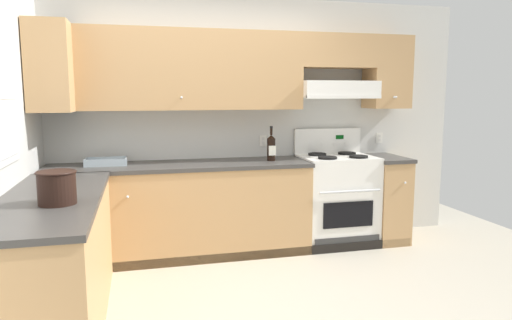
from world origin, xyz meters
TOP-DOWN VIEW (x-y plane):
  - ground_plane at (0.00, 0.00)m, footprint 7.04×7.04m
  - wall_back at (0.39, 1.53)m, footprint 4.68×0.57m
  - counter_back_run at (-0.03, 1.24)m, footprint 3.60×0.65m
  - counter_left_run at (-1.24, -0.00)m, footprint 0.63×1.91m
  - stove at (1.33, 1.25)m, footprint 0.76×0.62m
  - wine_bottle at (0.60, 1.23)m, footprint 0.08×0.09m
  - bowl at (-0.98, 1.32)m, footprint 0.38×0.22m
  - bucket at (-1.16, -0.25)m, footprint 0.24×0.24m

SIDE VIEW (x-z plane):
  - ground_plane at x=0.00m, z-range 0.00..0.00m
  - counter_back_run at x=-0.03m, z-range 0.00..0.91m
  - counter_left_run at x=-1.24m, z-range 0.00..0.91m
  - stove at x=1.33m, z-range -0.12..1.08m
  - bowl at x=-0.98m, z-range 0.90..0.97m
  - bucket at x=-1.16m, z-range 0.92..1.12m
  - wine_bottle at x=0.60m, z-range 0.87..1.22m
  - wall_back at x=0.39m, z-range 0.20..2.75m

